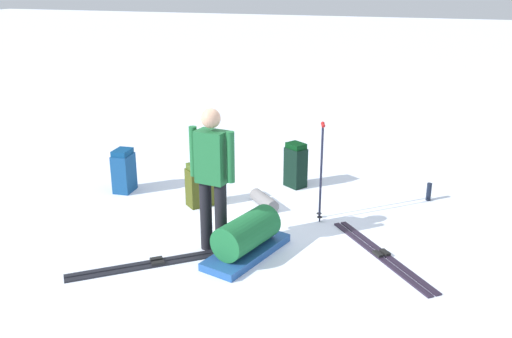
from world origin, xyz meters
TOP-DOWN VIEW (x-y plane):
  - ground_plane at (0.00, 0.00)m, footprint 80.00×80.00m
  - skier_standing at (1.00, -0.17)m, footprint 0.26×0.57m
  - ski_pair_near at (0.51, 1.71)m, footprint 1.54×1.38m
  - ski_pair_far at (1.53, -0.64)m, footprint 1.41×1.64m
  - backpack_large_dark at (-1.35, 0.17)m, footprint 0.35×0.38m
  - backpack_bright at (-0.20, -0.89)m, footprint 0.44×0.43m
  - backpack_small_spare at (-0.31, -2.19)m, footprint 0.36×0.28m
  - ski_poles_planted_near at (-0.26, 0.80)m, footprint 0.18×0.10m
  - gear_sled at (1.01, 0.24)m, footprint 1.27×0.75m
  - sleeping_mat_rolled at (-0.43, -0.03)m, footprint 0.51×0.52m
  - thermos_bottle at (-1.43, 2.13)m, footprint 0.07×0.07m

SIDE VIEW (x-z plane):
  - ground_plane at x=0.00m, z-range 0.00..0.00m
  - ski_pair_far at x=1.53m, z-range -0.01..0.04m
  - ski_pair_near at x=0.51m, z-range -0.01..0.04m
  - sleeping_mat_rolled at x=-0.43m, z-range 0.00..0.18m
  - thermos_bottle at x=-1.43m, z-range 0.00..0.26m
  - gear_sled at x=1.01m, z-range -0.02..0.47m
  - backpack_bright at x=-0.20m, z-range -0.01..0.61m
  - backpack_small_spare at x=-0.31m, z-range -0.01..0.64m
  - backpack_large_dark at x=-1.35m, z-range -0.01..0.68m
  - ski_poles_planted_near at x=-0.26m, z-range 0.07..1.39m
  - skier_standing at x=1.00m, z-range 0.10..1.80m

